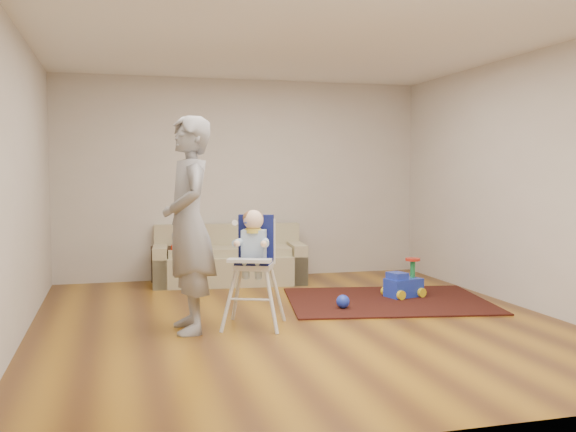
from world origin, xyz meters
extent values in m
plane|color=#533012|center=(0.00, 0.00, 0.00)|extent=(5.50, 5.50, 0.00)
cube|color=#BEB6AA|center=(0.00, 2.75, 1.35)|extent=(5.00, 0.04, 2.70)
cube|color=#BEB6AA|center=(-2.50, 0.00, 1.35)|extent=(0.04, 5.50, 2.70)
cube|color=#BEB6AA|center=(2.50, 0.00, 1.35)|extent=(0.04, 5.50, 2.70)
cube|color=white|center=(0.00, 0.00, 2.70)|extent=(5.00, 5.50, 0.04)
cube|color=#AD1400|center=(-0.80, 2.26, 0.49)|extent=(0.47, 0.32, 0.04)
cube|color=black|center=(1.23, 0.66, 0.01)|extent=(2.44, 2.00, 0.02)
sphere|color=#1F38C2|center=(0.59, 0.38, 0.09)|extent=(0.14, 0.14, 0.14)
cylinder|color=#1F38C2|center=(-0.52, -0.18, 0.98)|extent=(0.06, 0.12, 0.01)
imported|color=gray|center=(-1.06, -0.10, 0.98)|extent=(0.51, 0.74, 1.95)
camera|label=1|loc=(-1.71, -5.89, 1.46)|focal=40.00mm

